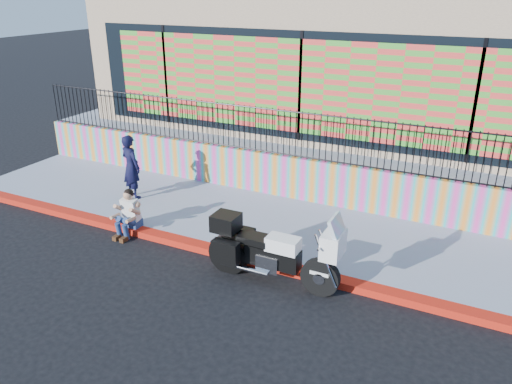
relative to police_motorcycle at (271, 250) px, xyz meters
The scene contains 10 objects.
ground 1.52m from the police_motorcycle, 160.53° to the left, with size 90.00×90.00×0.00m, color black.
red_curb 1.49m from the police_motorcycle, 160.53° to the left, with size 16.00×0.30×0.15m, color red.
sidewalk 2.54m from the police_motorcycle, 121.39° to the left, with size 16.00×3.00×0.15m, color #8D97AA.
mural_wall 3.92m from the police_motorcycle, 109.11° to the left, with size 16.00×0.20×1.10m, color #EC3EA4.
metal_fence 4.09m from the police_motorcycle, 109.11° to the left, with size 15.80×0.04×1.20m, color black, non-canonical shape.
elevated_platform 8.90m from the police_motorcycle, 98.30° to the left, with size 16.00×10.00×1.25m, color #8D97AA.
storefront_building 9.05m from the police_motorcycle, 98.50° to the left, with size 14.00×8.06×4.00m.
police_motorcycle is the anchor object (origin of this frame).
police_officer 5.16m from the police_motorcycle, 158.64° to the left, with size 0.61×0.40×1.67m, color black.
seated_man 3.73m from the police_motorcycle, behind, with size 0.54×0.71×1.06m.
Camera 1 is at (4.67, -7.96, 5.29)m, focal length 35.00 mm.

